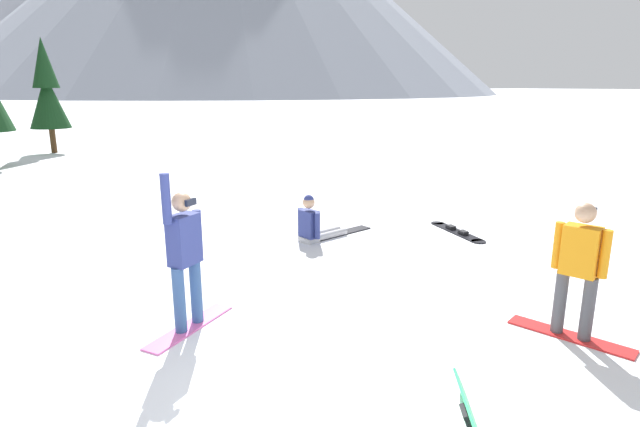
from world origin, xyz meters
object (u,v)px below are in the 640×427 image
snowboarder_foreground (578,268)px  loose_snowboard_near_right (457,231)px  pine_tree_broad (47,91)px  snowboarder_background (316,224)px  snowboarder_midground (185,256)px

snowboarder_foreground → loose_snowboard_near_right: (1.70, 4.34, -0.88)m
loose_snowboard_near_right → pine_tree_broad: 20.39m
snowboarder_background → loose_snowboard_near_right: 3.07m
loose_snowboard_near_right → snowboarder_midground: bearing=-159.9°
snowboarder_foreground → snowboarder_midground: bearing=153.3°
snowboarder_background → pine_tree_broad: 18.62m
snowboarder_midground → pine_tree_broad: 20.71m
loose_snowboard_near_right → pine_tree_broad: pine_tree_broad is taller
snowboarder_midground → loose_snowboard_near_right: size_ratio=1.16×
snowboarder_foreground → snowboarder_background: bearing=104.2°
snowboarder_midground → loose_snowboard_near_right: snowboarder_midground is taller
snowboarder_foreground → snowboarder_background: (-1.27, 5.05, -0.58)m
snowboarder_foreground → loose_snowboard_near_right: size_ratio=0.97×
pine_tree_broad → snowboarder_foreground: bearing=-73.0°
snowboarder_background → snowboarder_foreground: bearing=-75.8°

